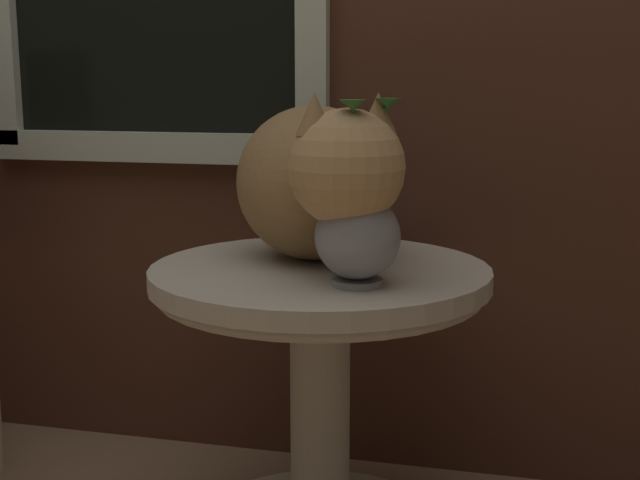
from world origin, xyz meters
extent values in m
cube|color=beige|center=(-0.20, 0.65, 0.74)|extent=(0.84, 0.03, 0.07)
cylinder|color=#B2A893|center=(0.29, 0.29, 0.27)|extent=(0.11, 0.11, 0.49)
cylinder|color=#B2A893|center=(0.29, 0.29, 0.54)|extent=(0.63, 0.63, 0.03)
torus|color=#B2A893|center=(0.29, 0.29, 0.51)|extent=(0.61, 0.61, 0.02)
ellipsoid|color=olive|center=(0.26, 0.36, 0.70)|extent=(0.42, 0.44, 0.29)
sphere|color=tan|center=(0.37, 0.17, 0.75)|extent=(0.20, 0.20, 0.20)
cone|color=olive|center=(0.32, 0.14, 0.84)|extent=(0.06, 0.06, 0.07)
cone|color=olive|center=(0.42, 0.19, 0.84)|extent=(0.06, 0.06, 0.07)
cylinder|color=olive|center=(0.15, 0.56, 0.61)|extent=(0.20, 0.30, 0.06)
cylinder|color=gray|center=(0.39, 0.16, 0.56)|extent=(0.09, 0.09, 0.01)
ellipsoid|color=gray|center=(0.39, 0.16, 0.64)|extent=(0.14, 0.14, 0.14)
cylinder|color=gray|center=(0.39, 0.16, 0.71)|extent=(0.08, 0.08, 0.04)
torus|color=gray|center=(0.39, 0.16, 0.73)|extent=(0.10, 0.10, 0.02)
cylinder|color=#2D662D|center=(0.41, 0.18, 0.80)|extent=(0.05, 0.03, 0.13)
cone|color=#2D662D|center=(0.43, 0.19, 0.86)|extent=(0.04, 0.04, 0.02)
cylinder|color=#2D662D|center=(0.39, 0.15, 0.79)|extent=(0.01, 0.03, 0.12)
cone|color=#2D662D|center=(0.39, 0.14, 0.86)|extent=(0.04, 0.04, 0.02)
camera|label=1|loc=(0.67, -1.23, 0.90)|focal=48.83mm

